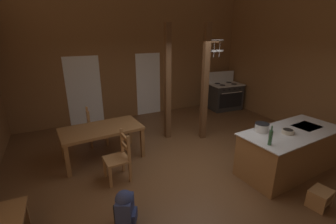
{
  "coord_description": "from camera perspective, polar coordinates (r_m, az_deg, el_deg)",
  "views": [
    {
      "loc": [
        -2.4,
        -3.51,
        2.73
      ],
      "look_at": [
        -0.27,
        0.86,
        1.03
      ],
      "focal_mm": 24.94,
      "sensor_mm": 36.0,
      "label": 1
    }
  ],
  "objects": [
    {
      "name": "ladderback_chair_by_post",
      "position": [
        4.61,
        -11.85,
        -10.87
      ],
      "size": [
        0.47,
        0.47,
        0.95
      ],
      "color": "#9E7044",
      "rests_on": "ground_plane"
    },
    {
      "name": "stove_range",
      "position": [
        8.79,
        13.66,
        3.86
      ],
      "size": [
        1.2,
        0.89,
        1.32
      ],
      "color": "#292929",
      "rests_on": "ground_plane"
    },
    {
      "name": "ground_plane",
      "position": [
        5.08,
        7.27,
        -14.13
      ],
      "size": [
        8.3,
        8.23,
        0.1
      ],
      "primitive_type": "cube",
      "color": "brown"
    },
    {
      "name": "dining_table",
      "position": [
        5.31,
        -15.95,
        -4.61
      ],
      "size": [
        1.76,
        1.03,
        0.74
      ],
      "color": "brown",
      "rests_on": "ground_plane"
    },
    {
      "name": "backpack",
      "position": [
        3.69,
        -10.43,
        -22.05
      ],
      "size": [
        0.38,
        0.39,
        0.6
      ],
      "color": "navy",
      "rests_on": "ground_plane"
    },
    {
      "name": "glazed_door_back_left",
      "position": [
        7.45,
        -19.78,
        4.86
      ],
      "size": [
        1.0,
        0.01,
        2.05
      ],
      "primitive_type": "cube",
      "color": "white",
      "rests_on": "ground_plane"
    },
    {
      "name": "step_stool",
      "position": [
        4.73,
        33.16,
        -16.98
      ],
      "size": [
        0.4,
        0.34,
        0.3
      ],
      "color": "#9E7044",
      "rests_on": "ground_plane"
    },
    {
      "name": "mixing_bowl_on_counter",
      "position": [
        4.99,
        27.23,
        -4.26
      ],
      "size": [
        0.22,
        0.22,
        0.08
      ],
      "color": "#B2A893",
      "rests_on": "kitchen_island"
    },
    {
      "name": "bottle_tall_on_counter",
      "position": [
        4.34,
        23.76,
        -5.69
      ],
      "size": [
        0.06,
        0.06,
        0.35
      ],
      "color": "#2D5638",
      "rests_on": "kitchen_island"
    },
    {
      "name": "support_post_with_pot_rack",
      "position": [
        5.96,
        9.23,
        7.44
      ],
      "size": [
        0.54,
        0.22,
        2.92
      ],
      "color": "brown",
      "rests_on": "ground_plane"
    },
    {
      "name": "ladderback_chair_near_window",
      "position": [
        6.11,
        -17.4,
        -3.6
      ],
      "size": [
        0.46,
        0.46,
        0.95
      ],
      "color": "#9E7044",
      "rests_on": "ground_plane"
    },
    {
      "name": "support_post_center",
      "position": [
        5.92,
        -0.1,
        6.85
      ],
      "size": [
        0.14,
        0.14,
        2.92
      ],
      "color": "brown",
      "rests_on": "ground_plane"
    },
    {
      "name": "stockpot_on_counter",
      "position": [
        4.86,
        21.92,
        -3.51
      ],
      "size": [
        0.34,
        0.27,
        0.17
      ],
      "color": "silver",
      "rests_on": "kitchen_island"
    },
    {
      "name": "wall_back",
      "position": [
        7.69,
        -7.97,
        15.74
      ],
      "size": [
        8.3,
        0.14,
        4.57
      ],
      "primitive_type": "cube",
      "color": "brown",
      "rests_on": "ground_plane"
    },
    {
      "name": "glazed_panel_back_right",
      "position": [
        7.92,
        -4.79,
        6.73
      ],
      "size": [
        0.84,
        0.01,
        2.05
      ],
      "primitive_type": "cube",
      "color": "white",
      "rests_on": "ground_plane"
    },
    {
      "name": "wall_right",
      "position": [
        7.15,
        35.51,
        12.22
      ],
      "size": [
        0.14,
        8.23,
        4.57
      ],
      "primitive_type": "cube",
      "color": "brown",
      "rests_on": "ground_plane"
    },
    {
      "name": "kitchen_island",
      "position": [
        5.35,
        27.42,
        -8.43
      ],
      "size": [
        2.22,
        1.11,
        0.89
      ],
      "color": "brown",
      "rests_on": "ground_plane"
    }
  ]
}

